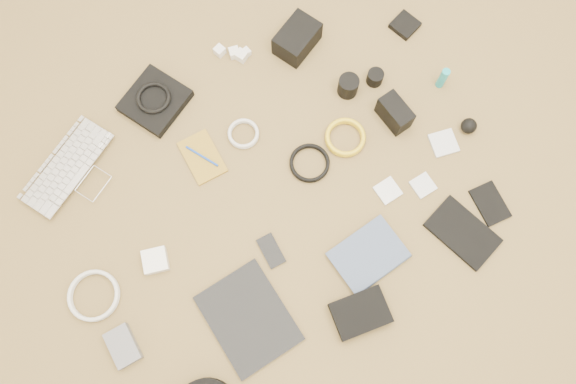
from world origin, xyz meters
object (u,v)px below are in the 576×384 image
laptop (80,175)px  dslr_camera (297,39)px  tablet (249,318)px  paperback (384,276)px  phone (271,251)px

laptop → dslr_camera: 0.81m
dslr_camera → tablet: 0.90m
dslr_camera → paperback: (-0.21, -0.78, -0.03)m
paperback → phone: bearing=41.8°
laptop → paperback: size_ratio=1.56×
dslr_camera → tablet: dslr_camera is taller
dslr_camera → phone: (-0.45, -0.53, -0.04)m
tablet → phone: tablet is taller
dslr_camera → paperback: bearing=-125.8°
laptop → tablet: laptop is taller
dslr_camera → paperback: 0.81m
phone → dslr_camera: bearing=55.3°
paperback → laptop: bearing=36.2°
laptop → tablet: (0.20, -0.65, -0.01)m
phone → laptop: bearing=130.3°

